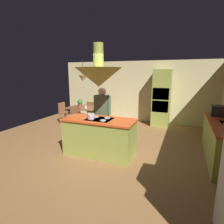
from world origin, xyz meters
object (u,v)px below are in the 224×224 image
Objects in this scene: dining_table at (84,109)px; person_at_island at (102,112)px; potted_plant_on_table at (80,103)px; cup_on_table at (86,107)px; microwave_on_counter at (220,111)px; oven_tower at (161,98)px; chair_facing_island at (74,117)px; cooking_pot_on_cooktop at (91,116)px; kitchen_island at (100,137)px; chair_by_back_wall at (92,110)px; chair_at_corner at (64,111)px.

person_at_island is (1.46, -1.42, 0.29)m from dining_table.
dining_table is 3.83× the size of potted_plant_on_table.
microwave_on_counter is at bearing -4.95° from cup_on_table.
oven_tower is 7.30× the size of potted_plant_on_table.
cooking_pot_on_cooktop is at bearing -45.02° from chair_facing_island.
kitchen_island is 2.21m from chair_facing_island.
kitchen_island is 3.27m from chair_by_back_wall.
cooking_pot_on_cooktop is at bearing -52.34° from potted_plant_on_table.
dining_table is (-2.80, -1.14, -0.43)m from oven_tower.
cup_on_table is (0.22, -0.92, 0.30)m from chair_by_back_wall.
chair_facing_island is (0.00, -0.69, -0.16)m from dining_table.
dining_table is 0.71m from chair_by_back_wall.
chair_facing_island is at bearing -115.86° from cup_on_table.
person_at_island is at bearing 124.77° from chair_by_back_wall.
kitchen_island is 20.14× the size of cup_on_table.
potted_plant_on_table is (-0.11, -0.78, 0.42)m from chair_by_back_wall.
microwave_on_counter reaches higher than chair_by_back_wall.
chair_facing_island is at bearing -79.39° from potted_plant_on_table.
microwave_on_counter is at bearing 28.39° from cooking_pot_on_cooktop.
chair_facing_island is at bearing 90.00° from chair_by_back_wall.
chair_at_corner is at bearing 173.68° from microwave_on_counter.
chair_facing_island reaches higher than cup_on_table.
cooking_pot_on_cooktop is at bearing -131.81° from chair_at_corner.
dining_table is 0.97m from chair_at_corner.
kitchen_island is at bearing -51.59° from cup_on_table.
person_at_island is at bearing -43.64° from cup_on_table.
cooking_pot_on_cooktop is (-3.00, -1.62, -0.06)m from microwave_on_counter.
oven_tower is 2.47m from microwave_on_counter.
person_at_island is 2.06m from potted_plant_on_table.
chair_facing_island is 1.38m from chair_by_back_wall.
oven_tower is 3.97m from chair_at_corner.
chair_at_corner is 0.95m from potted_plant_on_table.
person_at_island is at bearing -117.52° from oven_tower.
cooking_pot_on_cooktop is (0.08, -0.81, 0.06)m from person_at_island.
cooking_pot_on_cooktop is (-0.16, -0.13, 0.54)m from kitchen_island.
cooking_pot_on_cooktop reaches higher than chair_at_corner.
microwave_on_counter reaches higher than dining_table.
chair_by_back_wall is at bearing -54.15° from chair_at_corner.
cup_on_table is at bearing 175.05° from microwave_on_counter.
dining_table is at bearing 128.99° from kitchen_island.
person_at_island is 3.61× the size of microwave_on_counter.
microwave_on_counter is at bearing 27.71° from kitchen_island.
person_at_island is 2.84m from chair_at_corner.
chair_by_back_wall and chair_at_corner have the same top height.
kitchen_island is 2.75m from potted_plant_on_table.
kitchen_island is 2.08× the size of chair_by_back_wall.
microwave_on_counter is (4.32, -0.37, 0.27)m from cup_on_table.
microwave_on_counter is (4.54, -1.30, 0.57)m from chair_by_back_wall.
potted_plant_on_table is 0.38m from cup_on_table.
dining_table is at bearing -90.00° from chair_at_corner.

